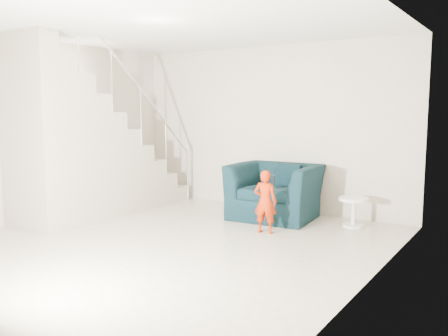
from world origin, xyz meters
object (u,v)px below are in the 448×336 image
(armchair, at_px, (275,191))
(staircase, at_px, (84,156))
(side_table, at_px, (354,207))
(toddler, at_px, (265,202))

(armchair, distance_m, staircase, 2.98)
(side_table, relative_size, staircase, 0.12)
(toddler, xyz_separation_m, side_table, (0.89, 0.99, -0.15))
(armchair, relative_size, side_table, 3.02)
(toddler, bearing_deg, staircase, 2.76)
(armchair, xyz_separation_m, side_table, (1.20, 0.12, -0.13))
(armchair, distance_m, toddler, 0.93)
(armchair, bearing_deg, toddler, -75.85)
(toddler, height_order, side_table, toddler)
(staircase, bearing_deg, armchair, 32.60)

